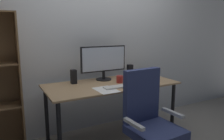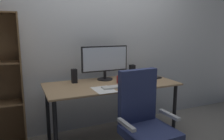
% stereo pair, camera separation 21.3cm
% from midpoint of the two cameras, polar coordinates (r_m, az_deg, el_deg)
% --- Properties ---
extents(ground_plane, '(12.00, 12.00, 0.00)m').
position_cam_midpoint_polar(ground_plane, '(2.90, 2.07, -17.83)').
color(ground_plane, gray).
extents(back_wall, '(6.40, 0.10, 2.60)m').
position_cam_midpoint_polar(back_wall, '(3.04, -2.09, 9.05)').
color(back_wall, silver).
rests_on(back_wall, ground).
extents(desk, '(1.58, 0.71, 0.74)m').
position_cam_midpoint_polar(desk, '(2.65, 2.17, -5.28)').
color(desk, tan).
rests_on(desk, ground).
extents(monitor, '(0.61, 0.20, 0.44)m').
position_cam_midpoint_polar(monitor, '(2.77, 0.22, 2.53)').
color(monitor, black).
rests_on(monitor, desk).
extents(keyboard, '(0.29, 0.12, 0.02)m').
position_cam_midpoint_polar(keyboard, '(2.44, 3.25, -4.49)').
color(keyboard, silver).
rests_on(keyboard, desk).
extents(mouse, '(0.08, 0.11, 0.03)m').
position_cam_midpoint_polar(mouse, '(2.53, 7.33, -3.85)').
color(mouse, black).
rests_on(mouse, desk).
extents(coffee_mug, '(0.10, 0.08, 0.09)m').
position_cam_midpoint_polar(coffee_mug, '(2.65, 4.36, -2.47)').
color(coffee_mug, '#B72D28').
rests_on(coffee_mug, desk).
extents(laptop, '(0.35, 0.27, 0.02)m').
position_cam_midpoint_polar(laptop, '(2.96, 11.17, -1.92)').
color(laptop, '#2D2D30').
rests_on(laptop, desk).
extents(speaker_left, '(0.06, 0.07, 0.17)m').
position_cam_midpoint_polar(speaker_left, '(2.66, -7.65, -1.58)').
color(speaker_left, black).
rests_on(speaker_left, desk).
extents(speaker_right, '(0.06, 0.07, 0.17)m').
position_cam_midpoint_polar(speaker_right, '(2.98, 7.37, -0.27)').
color(speaker_right, black).
rests_on(speaker_right, desk).
extents(paper_sheet, '(0.22, 0.30, 0.00)m').
position_cam_midpoint_polar(paper_sheet, '(2.36, 0.39, -5.20)').
color(paper_sheet, white).
rests_on(paper_sheet, desk).
extents(office_chair, '(0.54, 0.54, 1.01)m').
position_cam_midpoint_polar(office_chair, '(2.15, 11.53, -15.06)').
color(office_chair, '#B7BABC').
rests_on(office_chair, ground).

